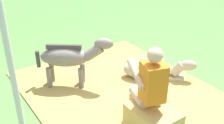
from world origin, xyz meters
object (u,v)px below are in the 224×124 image
pony_lying (152,70)px  person_seated (149,85)px  hay_bale (152,122)px  tent_pole_left (16,91)px  pony_standing (70,57)px

pony_lying → person_seated: bearing=134.5°
hay_bale → pony_lying: bearing=-42.2°
pony_lying → tent_pole_left: 3.00m
pony_lying → hay_bale: bearing=137.8°
person_seated → tent_pole_left: tent_pole_left is taller
person_seated → pony_lying: bearing=-45.5°
pony_standing → tent_pole_left: 2.16m
person_seated → hay_bale: bearing=168.2°
person_seated → pony_standing: 1.67m
hay_bale → person_seated: bearing=-11.8°
pony_standing → person_seated: bearing=-167.8°
pony_lying → tent_pole_left: (-0.94, 2.67, 1.02)m
hay_bale → pony_standing: pony_standing is taller
person_seated → tent_pole_left: bearing=88.7°
hay_bale → tent_pole_left: bearing=83.3°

